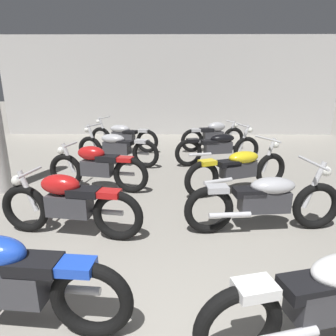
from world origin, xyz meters
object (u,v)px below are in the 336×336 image
(motorcycle_left_row_2, at_px, (97,167))
(motorcycle_right_row_0, at_px, (335,296))
(motorcycle_left_row_3, at_px, (116,147))
(motorcycle_left_row_1, at_px, (69,203))
(motorcycle_left_row_4, at_px, (123,136))
(motorcycle_right_row_3, at_px, (219,147))
(motorcycle_right_row_4, at_px, (213,135))
(motorcycle_right_row_1, at_px, (265,200))
(motorcycle_right_row_2, at_px, (239,168))
(motorcycle_left_row_0, at_px, (10,281))

(motorcycle_left_row_2, relative_size, motorcycle_right_row_0, 0.91)
(motorcycle_left_row_3, bearing_deg, motorcycle_right_row_0, -63.74)
(motorcycle_left_row_1, relative_size, motorcycle_left_row_4, 0.93)
(motorcycle_right_row_0, relative_size, motorcycle_right_row_3, 1.00)
(motorcycle_right_row_0, bearing_deg, motorcycle_left_row_2, 127.34)
(motorcycle_left_row_1, relative_size, motorcycle_right_row_4, 1.01)
(motorcycle_left_row_1, bearing_deg, motorcycle_right_row_1, 3.34)
(motorcycle_right_row_1, bearing_deg, motorcycle_right_row_4, 90.09)
(motorcycle_left_row_1, distance_m, motorcycle_right_row_2, 3.05)
(motorcycle_left_row_1, bearing_deg, motorcycle_right_row_2, 32.53)
(motorcycle_left_row_3, distance_m, motorcycle_right_row_4, 3.03)
(motorcycle_left_row_0, height_order, motorcycle_right_row_3, motorcycle_right_row_3)
(motorcycle_left_row_1, bearing_deg, motorcycle_right_row_4, 62.84)
(motorcycle_right_row_3, bearing_deg, motorcycle_left_row_1, -125.38)
(motorcycle_left_row_3, bearing_deg, motorcycle_right_row_3, 1.43)
(motorcycle_left_row_1, xyz_separation_m, motorcycle_right_row_2, (2.57, 1.64, -0.01))
(motorcycle_left_row_0, relative_size, motorcycle_right_row_0, 0.92)
(motorcycle_left_row_4, bearing_deg, motorcycle_right_row_1, -61.17)
(motorcycle_left_row_0, xyz_separation_m, motorcycle_left_row_4, (-0.12, 6.55, -0.01))
(motorcycle_left_row_0, distance_m, motorcycle_left_row_4, 6.55)
(motorcycle_left_row_4, distance_m, motorcycle_right_row_1, 5.53)
(motorcycle_left_row_4, bearing_deg, motorcycle_left_row_3, -87.00)
(motorcycle_left_row_4, relative_size, motorcycle_right_row_2, 1.03)
(motorcycle_left_row_2, bearing_deg, motorcycle_left_row_1, -88.28)
(motorcycle_left_row_4, height_order, motorcycle_right_row_0, same)
(motorcycle_left_row_3, xyz_separation_m, motorcycle_right_row_0, (2.53, -5.13, 0.00))
(motorcycle_right_row_3, bearing_deg, motorcycle_left_row_3, -178.57)
(motorcycle_left_row_2, bearing_deg, motorcycle_right_row_0, -52.66)
(motorcycle_left_row_3, bearing_deg, motorcycle_left_row_4, 93.00)
(motorcycle_left_row_0, height_order, motorcycle_right_row_2, motorcycle_right_row_2)
(motorcycle_right_row_2, bearing_deg, motorcycle_left_row_4, 128.27)
(motorcycle_left_row_2, distance_m, motorcycle_right_row_1, 3.07)
(motorcycle_left_row_1, xyz_separation_m, motorcycle_right_row_0, (2.54, -1.68, -0.01))
(motorcycle_left_row_4, distance_m, motorcycle_right_row_0, 7.17)
(motorcycle_left_row_2, bearing_deg, motorcycle_left_row_0, -88.25)
(motorcycle_left_row_3, distance_m, motorcycle_right_row_0, 5.72)
(motorcycle_left_row_0, height_order, motorcycle_right_row_1, motorcycle_right_row_1)
(motorcycle_right_row_1, bearing_deg, motorcycle_left_row_2, 149.42)
(motorcycle_right_row_3, bearing_deg, motorcycle_left_row_4, 150.04)
(motorcycle_right_row_2, bearing_deg, motorcycle_left_row_0, -128.35)
(motorcycle_left_row_4, xyz_separation_m, motorcycle_right_row_0, (2.61, -6.68, 0.00))
(motorcycle_left_row_0, relative_size, motorcycle_right_row_3, 0.92)
(motorcycle_left_row_2, bearing_deg, motorcycle_left_row_4, 90.42)
(motorcycle_left_row_1, height_order, motorcycle_right_row_2, motorcycle_right_row_2)
(motorcycle_left_row_3, relative_size, motorcycle_right_row_1, 0.97)
(motorcycle_left_row_0, bearing_deg, motorcycle_right_row_2, 51.65)
(motorcycle_left_row_3, xyz_separation_m, motorcycle_right_row_3, (2.49, 0.06, 0.00))
(motorcycle_left_row_2, height_order, motorcycle_right_row_3, motorcycle_right_row_3)
(motorcycle_left_row_2, height_order, motorcycle_right_row_2, motorcycle_right_row_2)
(motorcycle_right_row_0, xyz_separation_m, motorcycle_right_row_1, (0.05, 1.83, 0.00))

